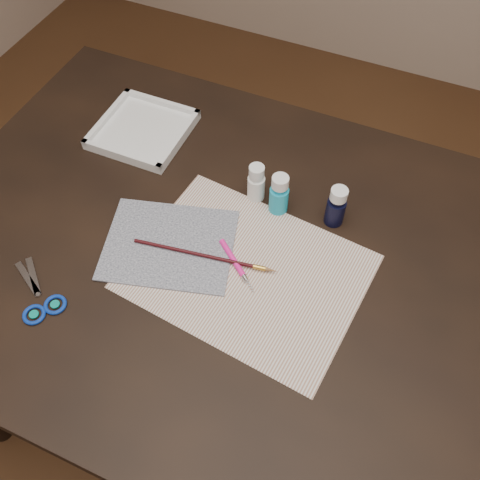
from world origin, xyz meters
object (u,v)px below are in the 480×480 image
at_px(palette_tray, 143,129).
at_px(paint_bottle_cyan, 279,194).
at_px(scissors, 32,290).
at_px(paint_bottle_navy, 336,206).
at_px(canvas, 169,245).
at_px(paint_bottle_white, 256,182).
at_px(paper, 247,271).

bearing_deg(palette_tray, paint_bottle_cyan, -13.15).
xyz_separation_m(scissors, palette_tray, (-0.02, 0.45, 0.01)).
relative_size(paint_bottle_navy, scissors, 0.58).
bearing_deg(palette_tray, canvas, -51.51).
bearing_deg(paint_bottle_navy, canvas, -145.73).
relative_size(paint_bottle_cyan, scissors, 0.58).
xyz_separation_m(paint_bottle_white, paint_bottle_navy, (0.17, 0.00, 0.00)).
bearing_deg(paint_bottle_white, paint_bottle_navy, 1.12).
xyz_separation_m(paper, palette_tray, (-0.37, 0.25, 0.01)).
height_order(paper, scissors, scissors).
height_order(canvas, paint_bottle_cyan, paint_bottle_cyan).
height_order(paint_bottle_navy, palette_tray, paint_bottle_navy).
xyz_separation_m(canvas, paint_bottle_cyan, (0.16, 0.17, 0.04)).
xyz_separation_m(canvas, palette_tray, (-0.20, 0.26, 0.01)).
bearing_deg(scissors, paint_bottle_cyan, -105.10).
relative_size(paint_bottle_white, scissors, 0.54).
bearing_deg(canvas, palette_tray, 128.49).
bearing_deg(paint_bottle_navy, scissors, -140.25).
bearing_deg(scissors, palette_tray, -58.99).
height_order(paper, palette_tray, palette_tray).
bearing_deg(paint_bottle_cyan, canvas, -133.30).
height_order(paint_bottle_cyan, scissors, paint_bottle_cyan).
height_order(canvas, scissors, scissors).
xyz_separation_m(paper, paint_bottle_cyan, (-0.00, 0.17, 0.05)).
relative_size(paint_bottle_white, palette_tray, 0.44).
distance_m(canvas, paint_bottle_navy, 0.33).
distance_m(paper, paint_bottle_cyan, 0.17).
bearing_deg(paint_bottle_cyan, palette_tray, 166.85).
bearing_deg(canvas, paint_bottle_navy, 34.27).
relative_size(paper, paint_bottle_cyan, 4.51).
relative_size(paint_bottle_navy, palette_tray, 0.47).
height_order(canvas, palette_tray, palette_tray).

